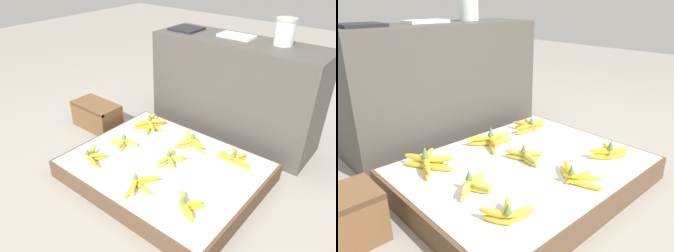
# 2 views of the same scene
# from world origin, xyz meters

# --- Properties ---
(ground_plane) EXTENTS (10.00, 10.00, 0.00)m
(ground_plane) POSITION_xyz_m (0.00, 0.00, 0.00)
(ground_plane) COLOR gray
(display_platform) EXTENTS (1.19, 0.92, 0.12)m
(display_platform) POSITION_xyz_m (0.00, 0.00, 0.06)
(display_platform) COLOR brown
(display_platform) RESTS_ON ground_plane
(back_vendor_table) EXTENTS (1.26, 0.42, 0.76)m
(back_vendor_table) POSITION_xyz_m (0.04, 0.78, 0.38)
(back_vendor_table) COLOR #4C4742
(back_vendor_table) RESTS_ON ground_plane
(wooden_crate) EXTENTS (0.40, 0.22, 0.21)m
(wooden_crate) POSITION_xyz_m (-0.87, 0.17, 0.11)
(wooden_crate) COLOR brown
(wooden_crate) RESTS_ON ground_plane
(banana_bunch_front_left) EXTENTS (0.19, 0.15, 0.10)m
(banana_bunch_front_left) POSITION_xyz_m (-0.37, -0.28, 0.16)
(banana_bunch_front_left) COLOR gold
(banana_bunch_front_left) RESTS_ON display_platform
(banana_bunch_front_midleft) EXTENTS (0.17, 0.27, 0.09)m
(banana_bunch_front_midleft) POSITION_xyz_m (0.05, -0.28, 0.15)
(banana_bunch_front_midleft) COLOR yellow
(banana_bunch_front_midleft) RESTS_ON display_platform
(banana_bunch_front_midright) EXTENTS (0.18, 0.16, 0.11)m
(banana_bunch_front_midright) POSITION_xyz_m (0.36, -0.26, 0.16)
(banana_bunch_front_midright) COLOR yellow
(banana_bunch_front_midright) RESTS_ON display_platform
(banana_bunch_middle_left) EXTENTS (0.20, 0.16, 0.10)m
(banana_bunch_middle_left) POSITION_xyz_m (-0.34, -0.03, 0.16)
(banana_bunch_middle_left) COLOR #DBCC4C
(banana_bunch_middle_left) RESTS_ON display_platform
(banana_bunch_middle_midleft) EXTENTS (0.16, 0.21, 0.09)m
(banana_bunch_middle_midleft) POSITION_xyz_m (0.03, 0.02, 0.15)
(banana_bunch_middle_midleft) COLOR gold
(banana_bunch_middle_midleft) RESTS_ON display_platform
(banana_bunch_back_left) EXTENTS (0.21, 0.25, 0.11)m
(banana_bunch_back_left) POSITION_xyz_m (-0.37, 0.28, 0.16)
(banana_bunch_back_left) COLOR gold
(banana_bunch_back_left) RESTS_ON display_platform
(banana_bunch_back_midleft) EXTENTS (0.25, 0.21, 0.11)m
(banana_bunch_back_midleft) POSITION_xyz_m (0.01, 0.27, 0.16)
(banana_bunch_back_midleft) COLOR gold
(banana_bunch_back_midleft) RESTS_ON display_platform
(banana_bunch_back_midright) EXTENTS (0.25, 0.13, 0.10)m
(banana_bunch_back_midright) POSITION_xyz_m (0.34, 0.29, 0.16)
(banana_bunch_back_midright) COLOR gold
(banana_bunch_back_midright) RESTS_ON display_platform
(glass_jar) EXTENTS (0.14, 0.14, 0.17)m
(glass_jar) POSITION_xyz_m (0.33, 0.84, 0.85)
(glass_jar) COLOR silver
(glass_jar) RESTS_ON back_vendor_table
(foam_tray_white) EXTENTS (0.25, 0.14, 0.02)m
(foam_tray_white) POSITION_xyz_m (-0.01, 0.83, 0.77)
(foam_tray_white) COLOR white
(foam_tray_white) RESTS_ON back_vendor_table
(foam_tray_dark) EXTENTS (0.22, 0.21, 0.02)m
(foam_tray_dark) POSITION_xyz_m (-0.42, 0.78, 0.77)
(foam_tray_dark) COLOR #232328
(foam_tray_dark) RESTS_ON back_vendor_table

